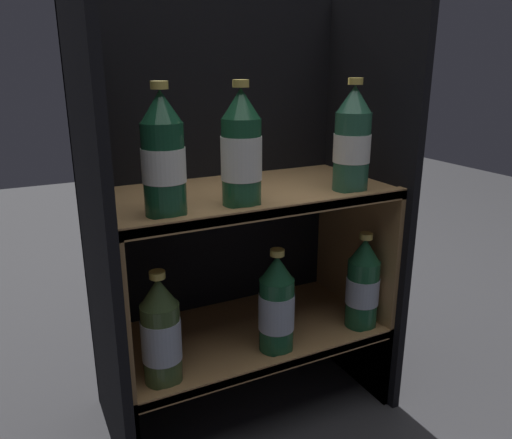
{
  "coord_description": "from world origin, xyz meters",
  "views": [
    {
      "loc": [
        -0.47,
        -0.82,
        0.84
      ],
      "look_at": [
        0.0,
        0.11,
        0.51
      ],
      "focal_mm": 35.0,
      "sensor_mm": 36.0,
      "label": 1
    }
  ],
  "objects_px": {
    "bottle_lower_front_0": "(161,333)",
    "bottle_lower_front_2": "(363,285)",
    "bottle_upper_front_0": "(163,157)",
    "bottle_upper_front_1": "(241,151)",
    "bottle_upper_front_2": "(352,141)",
    "bottle_lower_front_1": "(277,306)"
  },
  "relations": [
    {
      "from": "bottle_lower_front_1",
      "to": "bottle_lower_front_2",
      "type": "distance_m",
      "value": 0.24
    },
    {
      "from": "bottle_upper_front_1",
      "to": "bottle_lower_front_0",
      "type": "xyz_separation_m",
      "value": [
        -0.18,
        -0.0,
        -0.36
      ]
    },
    {
      "from": "bottle_upper_front_0",
      "to": "bottle_upper_front_1",
      "type": "xyz_separation_m",
      "value": [
        0.16,
        0.0,
        -0.0
      ]
    },
    {
      "from": "bottle_upper_front_2",
      "to": "bottle_upper_front_0",
      "type": "bearing_deg",
      "value": 180.0
    },
    {
      "from": "bottle_upper_front_0",
      "to": "bottle_upper_front_1",
      "type": "height_order",
      "value": "same"
    },
    {
      "from": "bottle_lower_front_0",
      "to": "bottle_lower_front_1",
      "type": "relative_size",
      "value": 1.0
    },
    {
      "from": "bottle_lower_front_1",
      "to": "bottle_lower_front_2",
      "type": "xyz_separation_m",
      "value": [
        0.24,
        0.0,
        0.0
      ]
    },
    {
      "from": "bottle_upper_front_0",
      "to": "bottle_lower_front_2",
      "type": "relative_size",
      "value": 1.0
    },
    {
      "from": "bottle_lower_front_0",
      "to": "bottle_lower_front_2",
      "type": "xyz_separation_m",
      "value": [
        0.51,
        0.0,
        0.0
      ]
    },
    {
      "from": "bottle_lower_front_0",
      "to": "bottle_upper_front_0",
      "type": "bearing_deg",
      "value": 0.0
    },
    {
      "from": "bottle_upper_front_0",
      "to": "bottle_upper_front_1",
      "type": "bearing_deg",
      "value": 0.0
    },
    {
      "from": "bottle_lower_front_0",
      "to": "bottle_lower_front_1",
      "type": "bearing_deg",
      "value": 0.0
    },
    {
      "from": "bottle_upper_front_0",
      "to": "bottle_upper_front_2",
      "type": "bearing_deg",
      "value": -0.0
    },
    {
      "from": "bottle_upper_front_1",
      "to": "bottle_lower_front_1",
      "type": "height_order",
      "value": "bottle_upper_front_1"
    },
    {
      "from": "bottle_lower_front_0",
      "to": "bottle_lower_front_2",
      "type": "distance_m",
      "value": 0.51
    },
    {
      "from": "bottle_lower_front_0",
      "to": "bottle_upper_front_2",
      "type": "bearing_deg",
      "value": 0.0
    },
    {
      "from": "bottle_upper_front_1",
      "to": "bottle_lower_front_2",
      "type": "height_order",
      "value": "bottle_upper_front_1"
    },
    {
      "from": "bottle_upper_front_0",
      "to": "bottle_lower_front_0",
      "type": "height_order",
      "value": "bottle_upper_front_0"
    },
    {
      "from": "bottle_lower_front_0",
      "to": "bottle_lower_front_2",
      "type": "bearing_deg",
      "value": 0.0
    },
    {
      "from": "bottle_upper_front_2",
      "to": "bottle_lower_front_0",
      "type": "height_order",
      "value": "bottle_upper_front_2"
    },
    {
      "from": "bottle_lower_front_0",
      "to": "bottle_upper_front_1",
      "type": "bearing_deg",
      "value": 0.0
    },
    {
      "from": "bottle_lower_front_0",
      "to": "bottle_lower_front_2",
      "type": "height_order",
      "value": "same"
    }
  ]
}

